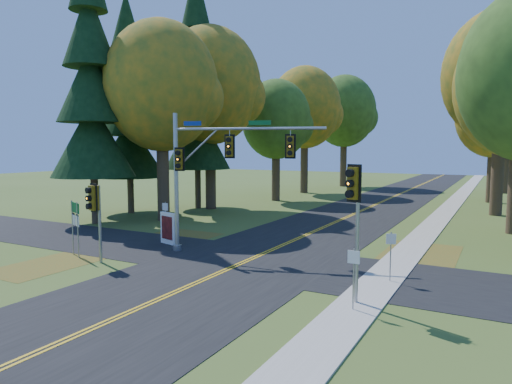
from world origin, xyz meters
The scene contains 28 objects.
ground centered at (0.00, 0.00, 0.00)m, with size 160.00×160.00×0.00m, color #425A1F.
road_main centered at (0.00, 0.00, 0.01)m, with size 8.00×160.00×0.02m, color black.
road_cross centered at (0.00, 2.00, 0.01)m, with size 60.00×6.00×0.02m, color black.
centerline_left centered at (-0.10, 0.00, 0.03)m, with size 0.10×160.00×0.01m, color gold.
centerline_right centered at (0.10, 0.00, 0.03)m, with size 0.10×160.00×0.01m, color gold.
sidewalk_east centered at (6.20, 0.00, 0.03)m, with size 1.60×160.00×0.06m, color #9E998E.
leaf_patch_w_near centered at (-6.50, 4.00, 0.01)m, with size 4.00×6.00×0.00m, color brown.
leaf_patch_e centered at (6.80, 6.00, 0.01)m, with size 3.50×8.00×0.00m, color brown.
leaf_patch_w_far centered at (-7.50, -3.00, 0.01)m, with size 3.00×5.00×0.00m, color brown.
tree_w_a centered at (-11.13, 9.38, 9.49)m, with size 8.00×8.00×14.15m.
tree_w_b centered at (-11.72, 16.29, 10.37)m, with size 8.60×8.60×15.38m.
tree_w_c centered at (-9.54, 24.47, 7.94)m, with size 6.80×6.80×11.91m.
tree_e_c centered at (9.88, 23.69, 10.66)m, with size 8.80×8.80×15.79m.
tree_w_d centered at (-10.13, 33.18, 9.78)m, with size 8.20×8.20×14.56m.
tree_e_d centered at (9.26, 32.87, 8.24)m, with size 7.00×7.00×12.32m.
tree_w_e centered at (-8.92, 44.09, 10.07)m, with size 8.40×8.40×14.97m.
tree_e_e centered at (10.47, 43.58, 9.19)m, with size 7.80×7.80×13.74m.
pine_a centered at (-14.50, 6.00, 9.18)m, with size 5.60×5.60×19.48m.
pine_b centered at (-16.00, 11.00, 8.16)m, with size 5.60×5.60×17.31m.
pine_c centered at (-13.00, 16.00, 9.69)m, with size 5.60×5.60×20.56m.
traffic_mast centered at (-2.40, 2.54, 4.46)m, with size 7.30×2.77×6.93m.
east_signal_pole centered at (6.00, -1.64, 3.56)m, with size 0.52×0.63×4.69m.
ped_signal_pole centered at (-5.77, -1.84, 2.71)m, with size 0.57×0.67×3.65m.
route_sign_cluster centered at (-7.72, -1.29, 1.89)m, with size 1.16×0.55×2.68m.
info_kiosk centered at (-5.59, 2.99, 0.86)m, with size 1.25×0.52×1.73m.
reg_sign_e_north centered at (6.53, 1.59, 1.36)m, with size 0.36×0.16×1.99m.
reg_sign_e_south centered at (6.18, -2.19, 1.40)m, with size 0.39×0.06×2.04m.
reg_sign_w centered at (-6.99, 4.44, 1.43)m, with size 0.40×0.06×2.09m.
Camera 1 is at (10.24, -16.12, 5.21)m, focal length 32.00 mm.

